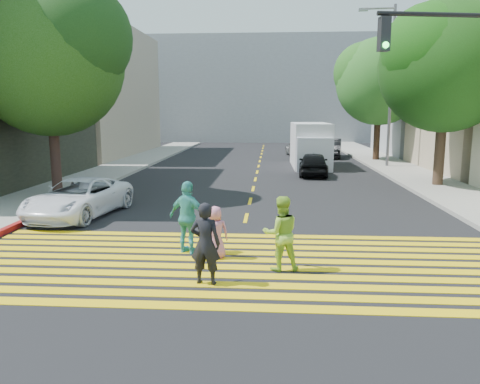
# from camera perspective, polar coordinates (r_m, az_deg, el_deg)

# --- Properties ---
(ground) EXTENTS (120.00, 120.00, 0.00)m
(ground) POSITION_cam_1_polar(r_m,az_deg,el_deg) (9.84, -1.19, -11.07)
(ground) COLOR black
(sidewalk_left) EXTENTS (3.00, 40.00, 0.15)m
(sidewalk_left) POSITION_cam_1_polar(r_m,az_deg,el_deg) (32.70, -12.76, 3.54)
(sidewalk_left) COLOR gray
(sidewalk_left) RESTS_ON ground
(sidewalk_right) EXTENTS (3.00, 60.00, 0.15)m
(sidewalk_right) POSITION_cam_1_polar(r_m,az_deg,el_deg) (25.58, 21.29, 1.42)
(sidewalk_right) COLOR gray
(sidewalk_right) RESTS_ON ground
(curb_red) EXTENTS (0.20, 8.00, 0.16)m
(curb_red) POSITION_cam_1_polar(r_m,az_deg,el_deg) (17.35, -22.67, -2.35)
(curb_red) COLOR maroon
(curb_red) RESTS_ON ground
(crosswalk) EXTENTS (13.40, 5.30, 0.01)m
(crosswalk) POSITION_cam_1_polar(r_m,az_deg,el_deg) (11.04, -0.61, -8.69)
(crosswalk) COLOR yellow
(crosswalk) RESTS_ON ground
(lane_line) EXTENTS (0.12, 34.40, 0.01)m
(lane_line) POSITION_cam_1_polar(r_m,az_deg,el_deg) (31.86, 2.36, 3.49)
(lane_line) COLOR yellow
(lane_line) RESTS_ON ground
(building_left_tan) EXTENTS (12.00, 16.00, 10.00)m
(building_left_tan) POSITION_cam_1_polar(r_m,az_deg,el_deg) (40.81, -20.91, 11.27)
(building_left_tan) COLOR tan
(building_left_tan) RESTS_ON ground
(building_right_grey) EXTENTS (10.00, 10.00, 10.00)m
(building_right_grey) POSITION_cam_1_polar(r_m,az_deg,el_deg) (41.68, 24.21, 11.01)
(building_right_grey) COLOR gray
(building_right_grey) RESTS_ON ground
(backdrop_block) EXTENTS (30.00, 8.00, 12.00)m
(backdrop_block) POSITION_cam_1_polar(r_m,az_deg,el_deg) (57.22, 3.09, 12.29)
(backdrop_block) COLOR gray
(backdrop_block) RESTS_ON ground
(tree_left) EXTENTS (8.06, 7.84, 8.59)m
(tree_left) POSITION_cam_1_polar(r_m,az_deg,el_deg) (20.82, -22.10, 15.41)
(tree_left) COLOR #38251E
(tree_left) RESTS_ON ground
(tree_right_near) EXTENTS (7.50, 7.39, 8.59)m
(tree_right_near) POSITION_cam_1_polar(r_m,az_deg,el_deg) (23.57, 23.97, 14.59)
(tree_right_near) COLOR #37231A
(tree_right_near) RESTS_ON ground
(tree_right_far) EXTENTS (7.74, 7.44, 8.67)m
(tree_right_far) POSITION_cam_1_polar(r_m,az_deg,el_deg) (34.50, 16.81, 13.30)
(tree_right_far) COLOR black
(tree_right_far) RESTS_ON ground
(pedestrian_man) EXTENTS (0.67, 0.48, 1.71)m
(pedestrian_man) POSITION_cam_1_polar(r_m,az_deg,el_deg) (9.58, -4.25, -6.29)
(pedestrian_man) COLOR black
(pedestrian_man) RESTS_ON ground
(pedestrian_woman) EXTENTS (0.93, 0.79, 1.68)m
(pedestrian_woman) POSITION_cam_1_polar(r_m,az_deg,el_deg) (10.43, 5.01, -5.04)
(pedestrian_woman) COLOR #97C83A
(pedestrian_woman) RESTS_ON ground
(pedestrian_child) EXTENTS (0.72, 0.57, 1.28)m
(pedestrian_child) POSITION_cam_1_polar(r_m,az_deg,el_deg) (11.26, -3.01, -4.95)
(pedestrian_child) COLOR #C77293
(pedestrian_child) RESTS_ON ground
(pedestrian_extra) EXTENTS (1.15, 0.83, 1.82)m
(pedestrian_extra) POSITION_cam_1_polar(r_m,az_deg,el_deg) (11.68, -6.33, -3.11)
(pedestrian_extra) COLOR teal
(pedestrian_extra) RESTS_ON ground
(white_sedan) EXTENTS (2.75, 4.82, 1.27)m
(white_sedan) POSITION_cam_1_polar(r_m,az_deg,el_deg) (16.65, -19.06, -0.67)
(white_sedan) COLOR white
(white_sedan) RESTS_ON ground
(dark_car_near) EXTENTS (1.79, 3.94, 1.31)m
(dark_car_near) POSITION_cam_1_polar(r_m,az_deg,el_deg) (26.10, 8.94, 3.42)
(dark_car_near) COLOR black
(dark_car_near) RESTS_ON ground
(silver_car) EXTENTS (2.44, 4.72, 1.31)m
(silver_car) POSITION_cam_1_polar(r_m,az_deg,el_deg) (37.50, 7.35, 5.36)
(silver_car) COLOR #A2A2A2
(silver_car) RESTS_ON ground
(dark_car_parked) EXTENTS (2.16, 4.52, 1.43)m
(dark_car_parked) POSITION_cam_1_polar(r_m,az_deg,el_deg) (36.80, 11.02, 5.27)
(dark_car_parked) COLOR black
(dark_car_parked) RESTS_ON ground
(white_van) EXTENTS (2.32, 5.92, 2.78)m
(white_van) POSITION_cam_1_polar(r_m,az_deg,el_deg) (30.08, 8.60, 5.52)
(white_van) COLOR silver
(white_van) RESTS_ON ground
(traffic_signal) EXTENTS (4.47, 1.08, 6.61)m
(traffic_signal) POSITION_cam_1_polar(r_m,az_deg,el_deg) (15.50, 27.26, 11.60)
(traffic_signal) COLOR black
(traffic_signal) RESTS_ON ground
(street_lamp) EXTENTS (2.21, 0.35, 9.78)m
(street_lamp) POSITION_cam_1_polar(r_m,az_deg,el_deg) (30.59, 17.61, 13.30)
(street_lamp) COLOR #5B5A60
(street_lamp) RESTS_ON ground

